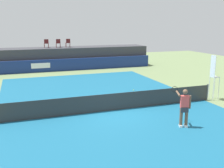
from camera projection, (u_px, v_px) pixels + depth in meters
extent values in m
plane|color=#6B7F51|center=(97.00, 97.00, 17.29)|extent=(48.00, 48.00, 0.00)
cube|color=#16597A|center=(113.00, 110.00, 14.54)|extent=(12.00, 22.00, 0.00)
cube|color=navy|center=(67.00, 65.00, 26.81)|extent=(18.00, 0.20, 1.20)
cube|color=white|center=(41.00, 66.00, 25.84)|extent=(1.80, 0.02, 0.50)
cube|color=#38383D|center=(64.00, 58.00, 28.36)|extent=(18.00, 2.80, 2.20)
cylinder|color=#561919|center=(48.00, 45.00, 27.70)|extent=(0.04, 0.04, 0.44)
cylinder|color=#561919|center=(44.00, 46.00, 27.58)|extent=(0.04, 0.04, 0.44)
cylinder|color=#561919|center=(49.00, 46.00, 27.33)|extent=(0.04, 0.04, 0.44)
cylinder|color=#561919|center=(44.00, 46.00, 27.21)|extent=(0.04, 0.04, 0.44)
cube|color=#561919|center=(46.00, 43.00, 27.40)|extent=(0.45, 0.45, 0.03)
cube|color=#561919|center=(46.00, 41.00, 27.16)|extent=(0.44, 0.04, 0.42)
cylinder|color=#561919|center=(60.00, 45.00, 27.99)|extent=(0.04, 0.04, 0.44)
cylinder|color=#561919|center=(56.00, 45.00, 27.88)|extent=(0.04, 0.04, 0.44)
cylinder|color=#561919|center=(60.00, 46.00, 27.61)|extent=(0.04, 0.04, 0.44)
cylinder|color=#561919|center=(56.00, 46.00, 27.50)|extent=(0.04, 0.04, 0.44)
cube|color=#561919|center=(58.00, 43.00, 27.69)|extent=(0.47, 0.47, 0.03)
cube|color=#561919|center=(58.00, 41.00, 27.45)|extent=(0.44, 0.06, 0.42)
cylinder|color=#561919|center=(69.00, 45.00, 28.48)|extent=(0.04, 0.04, 0.44)
cylinder|color=#561919|center=(65.00, 45.00, 28.33)|extent=(0.04, 0.04, 0.44)
cylinder|color=#561919|center=(70.00, 45.00, 28.12)|extent=(0.04, 0.04, 0.44)
cylinder|color=#561919|center=(66.00, 45.00, 27.97)|extent=(0.04, 0.04, 0.44)
cube|color=#561919|center=(68.00, 43.00, 28.17)|extent=(0.47, 0.47, 0.03)
cube|color=#561919|center=(68.00, 41.00, 27.94)|extent=(0.44, 0.05, 0.42)
cylinder|color=white|center=(219.00, 89.00, 16.44)|extent=(0.04, 0.04, 1.40)
cylinder|color=white|center=(214.00, 87.00, 16.82)|extent=(0.04, 0.04, 1.40)
cylinder|color=white|center=(213.00, 89.00, 16.32)|extent=(0.04, 0.04, 1.40)
cylinder|color=white|center=(209.00, 88.00, 16.69)|extent=(0.04, 0.04, 1.40)
cube|color=white|center=(215.00, 77.00, 16.41)|extent=(0.45, 0.45, 0.03)
cube|color=white|center=(213.00, 66.00, 16.20)|extent=(0.03, 0.44, 1.33)
cube|color=#2D2D2D|center=(113.00, 102.00, 14.43)|extent=(12.40, 0.02, 0.95)
cylinder|color=#4C4C51|center=(207.00, 92.00, 16.45)|extent=(0.10, 0.10, 1.00)
cube|color=white|center=(186.00, 126.00, 12.20)|extent=(0.20, 0.29, 0.10)
cylinder|color=brown|center=(186.00, 116.00, 12.10)|extent=(0.14, 0.14, 0.82)
cube|color=white|center=(181.00, 126.00, 12.20)|extent=(0.20, 0.29, 0.10)
cylinder|color=brown|center=(181.00, 116.00, 12.09)|extent=(0.14, 0.14, 0.82)
cube|color=#333338|center=(184.00, 109.00, 12.02)|extent=(0.39, 0.32, 0.24)
cube|color=#E54C47|center=(185.00, 102.00, 11.94)|extent=(0.41, 0.31, 0.56)
sphere|color=brown|center=(185.00, 92.00, 11.84)|extent=(0.22, 0.22, 0.22)
cylinder|color=brown|center=(190.00, 102.00, 11.95)|extent=(0.09, 0.09, 0.60)
cylinder|color=brown|center=(178.00, 94.00, 12.14)|extent=(0.29, 0.60, 0.14)
cylinder|color=black|center=(176.00, 91.00, 12.54)|extent=(0.29, 0.13, 0.03)
torus|color=black|center=(175.00, 89.00, 12.83)|extent=(0.29, 0.12, 0.30)
sphere|color=#D8EA33|center=(133.00, 90.00, 18.85)|extent=(0.07, 0.07, 0.07)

